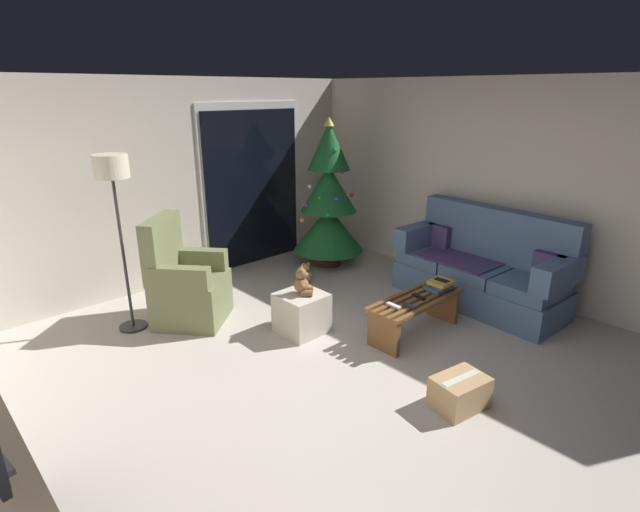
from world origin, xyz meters
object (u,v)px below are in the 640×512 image
Objects in this scene: couch at (482,270)px; christmas_tree at (329,202)px; armchair at (186,285)px; teddy_bear_honey_by_tree at (305,274)px; floor_lamp at (113,184)px; coffee_table at (415,310)px; teddy_bear_chestnut at (302,283)px; remote_graphite at (410,306)px; cell_phone at (442,280)px; ottoman at (302,313)px; book_stack at (440,286)px; remote_black at (419,297)px; remote_white at (394,306)px; cardboard_box_taped_mid_floor at (460,392)px.

christmas_tree is at bearing 100.88° from couch.
armchair is 3.96× the size of teddy_bear_honey_by_tree.
floor_lamp is at bearing 146.62° from couch.
floor_lamp is at bearing 134.33° from coffee_table.
armchair reaches higher than teddy_bear_chestnut.
floor_lamp reaches higher than teddy_bear_honey_by_tree.
remote_graphite is 0.55× the size of teddy_bear_honey_by_tree.
ottoman is (-1.12, 0.89, -0.31)m from cell_phone.
teddy_bear_honey_by_tree is at bearing 46.90° from ottoman.
teddy_bear_chestnut is (-1.58, -1.26, -0.36)m from christmas_tree.
coffee_table is 1.16m from teddy_bear_chestnut.
remote_graphite is at bearing -50.02° from floor_lamp.
book_stack is 1.86m from teddy_bear_honey_by_tree.
teddy_bear_honey_by_tree is at bearing 97.19° from book_stack.
coffee_table is 7.64× the size of cell_phone.
couch is 1.17m from remote_black.
armchair is at bearing 124.82° from ottoman.
coffee_table is at bearing -2.60° from remote_white.
cell_phone reaches higher than ottoman.
remote_graphite is 1.00× the size of remote_black.
teddy_bear_chestnut is at bearing -132.63° from teddy_bear_honey_by_tree.
remote_black reaches higher than cardboard_box_taped_mid_floor.
couch is 1.41m from remote_graphite.
remote_graphite is (0.11, -0.11, 0.00)m from remote_white.
christmas_tree is at bearing 63.26° from remote_white.
cell_phone is at bearing 1.71° from remote_black.
book_stack is 0.15× the size of floor_lamp.
floor_lamp is (-1.81, 2.16, 1.10)m from remote_graphite.
couch is 4.31× the size of cardboard_box_taped_mid_floor.
remote_graphite is at bearing 60.26° from cardboard_box_taped_mid_floor.
cell_phone reaches higher than remote_black.
remote_white is 0.58× the size of book_stack.
coffee_table is at bearing -45.57° from ottoman.
coffee_table reaches higher than cardboard_box_taped_mid_floor.
book_stack is 0.13× the size of christmas_tree.
cardboard_box_taped_mid_floor is (-0.74, -0.94, -0.28)m from remote_black.
remote_white is 0.14× the size of armchair.
armchair is at bearing 176.88° from teddy_bear_honey_by_tree.
christmas_tree is 2.05m from teddy_bear_chestnut.
remote_white is at bearing 171.16° from cell_phone.
christmas_tree reaches higher than book_stack.
remote_graphite is 2.32m from armchair.
remote_white is 0.35× the size of ottoman.
armchair reaches higher than teddy_bear_honey_by_tree.
cell_phone is at bearing -102.27° from christmas_tree.
cardboard_box_taped_mid_floor is (-1.04, -0.88, -0.39)m from cell_phone.
remote_white is 0.09× the size of floor_lamp.
remote_white is 1.00× the size of remote_black.
ottoman is at bearing 134.43° from coffee_table.
ottoman is at bearing 92.68° from cardboard_box_taped_mid_floor.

